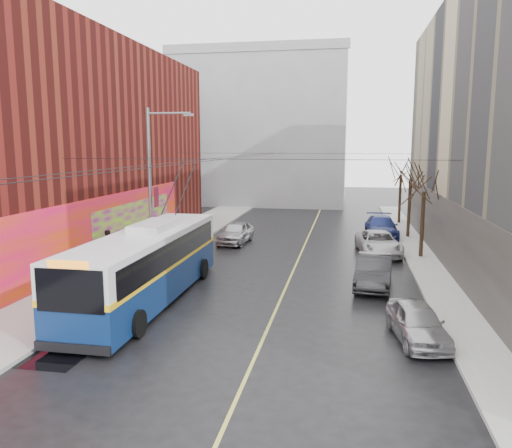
% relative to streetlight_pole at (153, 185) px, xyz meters
% --- Properties ---
extents(ground, '(140.00, 140.00, 0.00)m').
position_rel_streetlight_pole_xyz_m(ground, '(6.14, -10.00, -4.85)').
color(ground, black).
rests_on(ground, ground).
extents(sidewalk_left, '(4.00, 60.00, 0.15)m').
position_rel_streetlight_pole_xyz_m(sidewalk_left, '(-1.86, 2.00, -4.77)').
color(sidewalk_left, gray).
rests_on(sidewalk_left, ground).
extents(sidewalk_right, '(2.00, 60.00, 0.15)m').
position_rel_streetlight_pole_xyz_m(sidewalk_right, '(15.14, 2.00, -4.77)').
color(sidewalk_right, gray).
rests_on(sidewalk_right, ground).
extents(lane_line, '(0.12, 50.00, 0.01)m').
position_rel_streetlight_pole_xyz_m(lane_line, '(7.64, 4.00, -4.84)').
color(lane_line, '#BFB74C').
rests_on(lane_line, ground).
extents(building_left, '(12.11, 36.00, 14.00)m').
position_rel_streetlight_pole_xyz_m(building_left, '(-9.85, 3.99, 2.14)').
color(building_left, '#551411').
rests_on(building_left, ground).
extents(building_far, '(20.50, 12.10, 18.00)m').
position_rel_streetlight_pole_xyz_m(building_far, '(0.14, 34.99, 4.17)').
color(building_far, gray).
rests_on(building_far, ground).
extents(streetlight_pole, '(2.65, 0.60, 9.00)m').
position_rel_streetlight_pole_xyz_m(streetlight_pole, '(0.00, 0.00, 0.00)').
color(streetlight_pole, slate).
rests_on(streetlight_pole, ground).
extents(catenary_wires, '(18.00, 60.00, 0.22)m').
position_rel_streetlight_pole_xyz_m(catenary_wires, '(3.60, 4.77, 1.40)').
color(catenary_wires, black).
extents(tree_near, '(3.20, 3.20, 6.40)m').
position_rel_streetlight_pole_xyz_m(tree_near, '(15.14, 6.00, 0.13)').
color(tree_near, black).
rests_on(tree_near, ground).
extents(tree_mid, '(3.20, 3.20, 6.68)m').
position_rel_streetlight_pole_xyz_m(tree_mid, '(15.14, 13.00, 0.41)').
color(tree_mid, black).
rests_on(tree_mid, ground).
extents(tree_far, '(3.20, 3.20, 6.57)m').
position_rel_streetlight_pole_xyz_m(tree_far, '(15.14, 20.00, 0.30)').
color(tree_far, black).
rests_on(tree_far, ground).
extents(puddle, '(2.15, 2.58, 0.01)m').
position_rel_streetlight_pole_xyz_m(puddle, '(0.98, -11.28, -4.84)').
color(puddle, black).
rests_on(puddle, ground).
extents(pigeons_flying, '(2.99, 0.92, 1.63)m').
position_rel_streetlight_pole_xyz_m(pigeons_flying, '(2.94, -0.05, 2.23)').
color(pigeons_flying, slate).
extents(trolleybus, '(3.05, 12.98, 6.12)m').
position_rel_streetlight_pole_xyz_m(trolleybus, '(1.71, -5.19, -3.14)').
color(trolleybus, '#0A2151').
rests_on(trolleybus, ground).
extents(parked_car_a, '(2.25, 4.24, 1.37)m').
position_rel_streetlight_pole_xyz_m(parked_car_a, '(13.14, -7.85, -4.16)').
color(parked_car_a, '#A5A5AA').
rests_on(parked_car_a, ground).
extents(parked_car_b, '(2.14, 4.93, 1.58)m').
position_rel_streetlight_pole_xyz_m(parked_car_b, '(11.94, -0.94, -4.06)').
color(parked_car_b, '#272629').
rests_on(parked_car_b, ground).
extents(parked_car_c, '(3.08, 5.61, 1.49)m').
position_rel_streetlight_pole_xyz_m(parked_car_c, '(12.59, 6.79, -4.10)').
color(parked_car_c, '#BABABC').
rests_on(parked_car_c, ground).
extents(parked_car_d, '(2.41, 5.73, 1.65)m').
position_rel_streetlight_pole_xyz_m(parked_car_d, '(13.14, 12.82, -4.02)').
color(parked_car_d, navy).
rests_on(parked_car_d, ground).
extents(following_car, '(2.20, 4.68, 1.55)m').
position_rel_streetlight_pole_xyz_m(following_car, '(2.65, 8.76, -4.07)').
color(following_car, '#ABACB0').
rests_on(following_car, ground).
extents(pedestrian_a, '(0.59, 0.77, 1.91)m').
position_rel_streetlight_pole_xyz_m(pedestrian_a, '(-1.33, -1.22, -3.74)').
color(pedestrian_a, black).
rests_on(pedestrian_a, sidewalk_left).
extents(pedestrian_b, '(1.16, 1.17, 1.91)m').
position_rel_streetlight_pole_xyz_m(pedestrian_b, '(-3.31, 1.09, -3.74)').
color(pedestrian_b, black).
rests_on(pedestrian_b, sidewalk_left).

